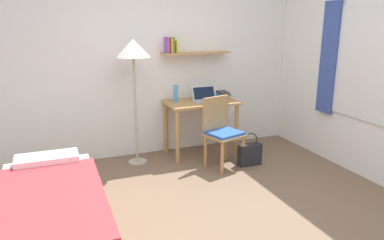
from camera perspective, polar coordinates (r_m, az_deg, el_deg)
name	(u,v)px	position (r m, az deg, el deg)	size (l,w,h in m)	color
ground_plane	(221,218)	(3.60, 4.65, -15.05)	(5.28, 5.28, 0.00)	brown
wall_back	(159,60)	(5.03, -5.25, 9.37)	(4.40, 0.27, 2.60)	white
bed	(51,218)	(3.33, -21.31, -14.11)	(0.86, 1.84, 0.54)	#B2844C
desk	(201,112)	(5.01, 1.39, 1.32)	(0.96, 0.59, 0.75)	#B2844C
desk_chair	(221,129)	(4.61, 4.64, -1.46)	(0.51, 0.49, 0.89)	#B2844C
standing_lamp	(133,54)	(4.56, -9.24, 10.16)	(0.42, 0.42, 1.61)	#B2A893
laptop	(205,97)	(5.01, 2.03, 3.62)	(0.34, 0.22, 0.20)	#B7BABF
water_bottle	(176,94)	(4.91, -2.59, 4.16)	(0.06, 0.06, 0.23)	#4C99DB
book_stack	(222,96)	(5.09, 4.78, 3.85)	(0.17, 0.23, 0.11)	orange
handbag	(250,154)	(4.78, 9.05, -5.25)	(0.30, 0.12, 0.44)	#232328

